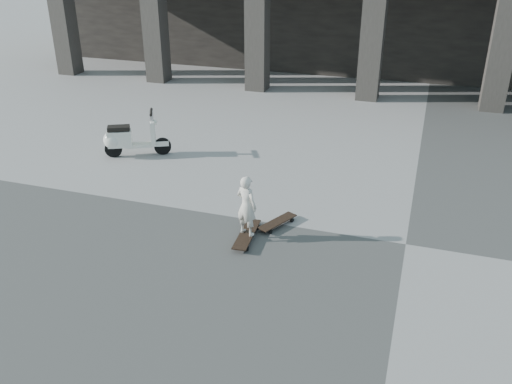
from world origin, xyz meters
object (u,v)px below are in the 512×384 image
(scooter, at_px, (126,139))
(child, at_px, (247,206))
(skateboard_spare, at_px, (278,222))
(longboard, at_px, (247,235))

(scooter, bearing_deg, child, -61.45)
(skateboard_spare, xyz_separation_m, scooter, (-4.21, 2.08, 0.34))
(scooter, bearing_deg, longboard, -61.45)
(skateboard_spare, bearing_deg, scooter, 89.41)
(longboard, distance_m, scooter, 4.69)
(skateboard_spare, relative_size, scooter, 0.59)
(child, distance_m, scooter, 4.68)
(child, relative_size, scooter, 0.75)
(longboard, bearing_deg, skateboard_spare, -36.30)
(skateboard_spare, height_order, child, child)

